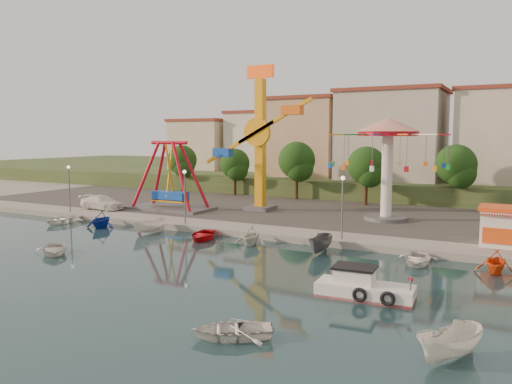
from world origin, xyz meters
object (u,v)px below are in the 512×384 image
Objects in this scene: rowboat_a at (54,249)px; skiff at (451,344)px; kamikaze_tower at (263,143)px; pirate_ship_ride at (170,177)px; wave_swinger at (388,146)px; cabin_motorboat at (363,289)px; van at (102,202)px.

rowboat_a is 1.03× the size of skiff.
rowboat_a is at bearing -103.09° from kamikaze_tower.
skiff is (34.05, -25.68, -3.67)m from pirate_ship_ride.
wave_swinger reaches higher than cabin_motorboat.
van is at bearing -155.21° from kamikaze_tower.
pirate_ship_ride is at bearing -61.56° from van.
kamikaze_tower reaches higher than pirate_ship_ride.
pirate_ship_ride is 8.52m from van.
pirate_ship_ride is 0.86× the size of wave_swinger.
cabin_motorboat reaches higher than skiff.
pirate_ship_ride is 34.80m from cabin_motorboat.
skiff is (23.91, -29.78, -7.61)m from kamikaze_tower.
wave_swinger is (14.09, 0.12, -0.13)m from kamikaze_tower.
pirate_ship_ride is at bearing -157.98° from kamikaze_tower.
kamikaze_tower is 26.31m from rowboat_a.
pirate_ship_ride is 1.80× the size of cabin_motorboat.
cabin_motorboat is at bearing -51.82° from kamikaze_tower.
wave_swinger is at bearing 136.77° from skiff.
rowboat_a is at bearing -161.66° from skiff.
kamikaze_tower is at bearing 124.01° from cabin_motorboat.
skiff is at bearing -37.02° from pirate_ship_ride.
skiff is at bearing -118.19° from van.
cabin_motorboat is at bearing -79.46° from wave_swinger.
cabin_motorboat is 1.49× the size of skiff.
pirate_ship_ride reaches higher than cabin_motorboat.
rowboat_a is (-19.77, -24.55, -7.80)m from wave_swinger.
wave_swinger reaches higher than skiff.
van is (-31.23, -8.04, -6.78)m from wave_swinger.
kamikaze_tower is at bearing 22.02° from pirate_ship_ride.
van is (-35.63, 15.58, 0.91)m from cabin_motorboat.
rowboat_a is at bearing -145.39° from van.
wave_swinger is 32.96m from van.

